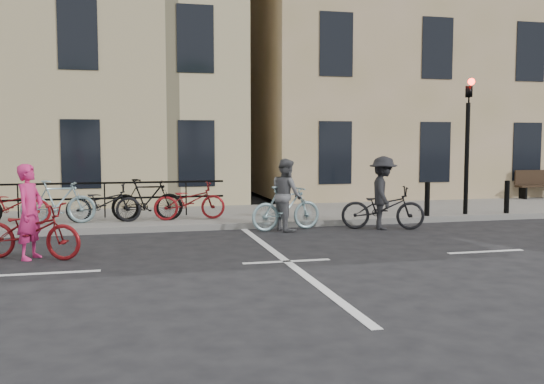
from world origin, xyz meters
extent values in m
plane|color=black|center=(0.00, 0.00, 0.00)|extent=(120.00, 120.00, 0.00)
cube|color=slate|center=(-4.00, 6.00, 0.07)|extent=(46.00, 4.00, 0.15)
cube|color=tan|center=(9.00, 13.00, 6.15)|extent=(14.00, 10.00, 12.00)
cylinder|color=black|center=(6.20, 4.35, 1.65)|extent=(0.12, 0.12, 3.00)
imported|color=black|center=(6.20, 4.35, 3.60)|extent=(0.15, 0.18, 0.90)
sphere|color=#FF0C05|center=(6.20, 4.23, 3.70)|extent=(0.18, 0.18, 0.18)
cylinder|color=black|center=(5.00, 4.25, 0.60)|extent=(0.14, 0.14, 0.90)
cylinder|color=black|center=(7.40, 4.25, 0.60)|extent=(0.14, 0.14, 0.90)
cube|color=black|center=(10.40, 7.65, 0.35)|extent=(0.06, 0.38, 0.40)
cube|color=black|center=(11.00, 7.65, 0.58)|extent=(1.60, 0.40, 0.06)
cube|color=black|center=(11.00, 7.83, 0.87)|extent=(1.60, 0.06, 0.50)
cube|color=black|center=(-4.35, 5.90, 0.62)|extent=(8.30, 0.04, 0.95)
imported|color=maroon|center=(-5.40, 5.00, 0.62)|extent=(1.80, 0.63, 0.95)
imported|color=#7E9FA5|center=(-4.35, 5.00, 0.68)|extent=(1.75, 0.49, 1.05)
imported|color=black|center=(-3.30, 5.00, 0.62)|extent=(1.80, 0.63, 0.95)
imported|color=black|center=(-2.25, 5.00, 0.68)|extent=(1.75, 0.49, 1.05)
imported|color=maroon|center=(-1.20, 5.00, 0.62)|extent=(1.80, 0.63, 0.95)
imported|color=maroon|center=(-4.46, 1.34, 0.51)|extent=(2.06, 1.39, 1.02)
imported|color=#D2256B|center=(-4.46, 1.34, 0.87)|extent=(0.63, 0.75, 1.74)
imported|color=#7E9FA5|center=(0.96, 3.60, 0.54)|extent=(1.85, 0.82, 1.07)
imported|color=#56575B|center=(0.96, 3.60, 0.86)|extent=(0.80, 0.94, 1.73)
imported|color=black|center=(3.28, 3.22, 0.52)|extent=(2.11, 1.27, 1.05)
imported|color=black|center=(3.28, 3.22, 0.89)|extent=(0.98, 1.29, 1.77)
camera|label=1|loc=(-2.77, -10.28, 2.18)|focal=40.00mm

